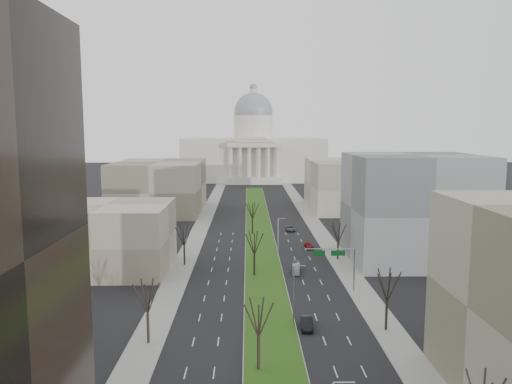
{
  "coord_description": "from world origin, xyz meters",
  "views": [
    {
      "loc": [
        -3.29,
        -18.51,
        29.85
      ],
      "look_at": [
        -1.1,
        113.07,
        12.97
      ],
      "focal_mm": 35.0,
      "sensor_mm": 36.0,
      "label": 1
    }
  ],
  "objects": [
    {
      "name": "ground",
      "position": [
        0.0,
        120.0,
        0.0
      ],
      "size": [
        600.0,
        600.0,
        0.0
      ],
      "primitive_type": "plane",
      "color": "black",
      "rests_on": "ground"
    },
    {
      "name": "median",
      "position": [
        0.0,
        118.99,
        0.1
      ],
      "size": [
        8.0,
        222.03,
        0.2
      ],
      "color": "#999993",
      "rests_on": "ground"
    },
    {
      "name": "sidewalk_left",
      "position": [
        -17.5,
        95.0,
        0.07
      ],
      "size": [
        5.0,
        330.0,
        0.15
      ],
      "primitive_type": "cube",
      "color": "gray",
      "rests_on": "ground"
    },
    {
      "name": "sidewalk_right",
      "position": [
        17.5,
        95.0,
        0.07
      ],
      "size": [
        5.0,
        330.0,
        0.15
      ],
      "primitive_type": "cube",
      "color": "gray",
      "rests_on": "ground"
    },
    {
      "name": "capitol",
      "position": [
        0.0,
        269.59,
        16.31
      ],
      "size": [
        80.0,
        46.0,
        55.0
      ],
      "color": "beige",
      "rests_on": "ground"
    },
    {
      "name": "building_beige_left",
      "position": [
        -33.0,
        85.0,
        7.0
      ],
      "size": [
        26.0,
        22.0,
        14.0
      ],
      "primitive_type": "cube",
      "color": "tan",
      "rests_on": "ground"
    },
    {
      "name": "building_grey_right",
      "position": [
        34.0,
        92.0,
        12.0
      ],
      "size": [
        28.0,
        26.0,
        24.0
      ],
      "primitive_type": "cube",
      "color": "slate",
      "rests_on": "ground"
    },
    {
      "name": "building_far_left",
      "position": [
        -35.0,
        160.0,
        9.0
      ],
      "size": [
        30.0,
        40.0,
        18.0
      ],
      "primitive_type": "cube",
      "color": "#79735D",
      "rests_on": "ground"
    },
    {
      "name": "building_far_right",
      "position": [
        35.0,
        165.0,
        9.0
      ],
      "size": [
        30.0,
        40.0,
        18.0
      ],
      "primitive_type": "cube",
      "color": "tan",
      "rests_on": "ground"
    },
    {
      "name": "tree_left_mid",
      "position": [
        -17.2,
        48.0,
        7.0
      ],
      "size": [
        5.4,
        5.4,
        9.72
      ],
      "color": "black",
      "rests_on": "ground"
    },
    {
      "name": "tree_left_far",
      "position": [
        -17.2,
        88.0,
        6.84
      ],
      "size": [
        5.28,
        5.28,
        9.5
      ],
      "color": "black",
      "rests_on": "ground"
    },
    {
      "name": "tree_right_mid",
      "position": [
        17.2,
        52.0,
        7.16
      ],
      "size": [
        5.52,
        5.52,
        9.94
      ],
      "color": "black",
      "rests_on": "ground"
    },
    {
      "name": "tree_right_far",
      "position": [
        17.2,
        92.0,
        6.53
      ],
      "size": [
        5.04,
        5.04,
        9.07
      ],
      "color": "black",
      "rests_on": "ground"
    },
    {
      "name": "tree_median_a",
      "position": [
        -2.0,
        40.0,
        7.0
      ],
      "size": [
        5.4,
        5.4,
        9.72
      ],
      "color": "black",
      "rests_on": "ground"
    },
    {
      "name": "tree_median_b",
      "position": [
        -2.0,
        80.0,
        7.0
      ],
      "size": [
        5.4,
        5.4,
        9.72
      ],
      "color": "black",
      "rests_on": "ground"
    },
    {
      "name": "tree_median_c",
      "position": [
        -2.0,
        120.0,
        7.0
      ],
      "size": [
        5.4,
        5.4,
        9.72
      ],
      "color": "black",
      "rests_on": "ground"
    },
    {
      "name": "streetlamp_median_b",
      "position": [
        3.76,
        55.0,
        4.81
      ],
      "size": [
        1.9,
        0.2,
        9.16
      ],
      "color": "gray",
      "rests_on": "ground"
    },
    {
      "name": "streetlamp_median_c",
      "position": [
        3.76,
        95.0,
        4.81
      ],
      "size": [
        1.9,
        0.2,
        9.16
      ],
      "color": "gray",
      "rests_on": "ground"
    },
    {
      "name": "mast_arm_signs",
      "position": [
        13.49,
        70.03,
        6.11
      ],
      "size": [
        9.12,
        0.24,
        8.09
      ],
      "color": "gray",
      "rests_on": "ground"
    },
    {
      "name": "car_black",
      "position": [
        5.51,
        53.06,
        0.83
      ],
      "size": [
        2.05,
        5.13,
        1.66
      ],
      "primitive_type": "imported",
      "rotation": [
        0.0,
        0.0,
        -0.06
      ],
      "color": "black",
      "rests_on": "ground"
    },
    {
      "name": "car_red",
      "position": [
        11.96,
        103.08,
        0.66
      ],
      "size": [
        2.21,
        4.7,
        1.33
      ],
      "primitive_type": "imported",
      "rotation": [
        0.0,
        0.0,
        0.08
      ],
      "color": "maroon",
      "rests_on": "ground"
    },
    {
      "name": "car_grey_far",
      "position": [
        9.14,
        124.56,
        0.74
      ],
      "size": [
        2.5,
        5.32,
        1.47
      ],
      "primitive_type": "imported",
      "rotation": [
        0.0,
        0.0,
        0.01
      ],
      "color": "#4F5257",
      "rests_on": "ground"
    },
    {
      "name": "box_van",
      "position": [
        6.76,
        82.31,
        0.89
      ],
      "size": [
        2.15,
        6.48,
        1.77
      ],
      "primitive_type": "imported",
      "rotation": [
        0.0,
        0.0,
        -0.11
      ],
      "color": "silver",
      "rests_on": "ground"
    }
  ]
}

